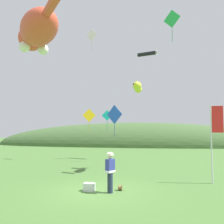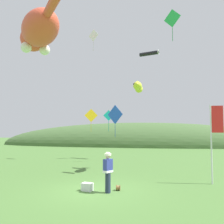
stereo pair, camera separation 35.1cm
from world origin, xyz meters
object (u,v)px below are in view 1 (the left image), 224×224
(kite_giant_cat, at_px, (37,31))
(kite_diamond_green, at_px, (172,19))
(kite_diamond_white, at_px, (92,35))
(festival_attendant, at_px, (110,171))
(kite_diamond_blue, at_px, (114,115))
(kite_diamond_gold, at_px, (89,116))
(festival_banner_pole, at_px, (214,132))
(kite_diamond_teal, at_px, (107,116))
(kite_spool, at_px, (120,188))
(kite_fish_windsock, at_px, (137,87))
(kite_tube_streamer, at_px, (148,54))
(picnic_cooler, at_px, (89,187))

(kite_giant_cat, bearing_deg, kite_diamond_green, -7.15)
(kite_diamond_green, height_order, kite_diamond_white, kite_diamond_white)
(festival_attendant, xyz_separation_m, kite_diamond_blue, (-0.71, 6.43, 2.86))
(kite_diamond_gold, xyz_separation_m, kite_diamond_blue, (3.15, -5.34, -0.24))
(festival_banner_pole, relative_size, kite_diamond_teal, 2.23)
(kite_diamond_teal, bearing_deg, kite_giant_cat, -139.60)
(kite_spool, distance_m, kite_fish_windsock, 7.74)
(festival_banner_pole, xyz_separation_m, kite_diamond_green, (-1.86, 2.26, 7.18))
(kite_fish_windsock, distance_m, kite_tube_streamer, 7.81)
(kite_diamond_green, bearing_deg, kite_diamond_teal, 134.51)
(festival_attendant, bearing_deg, kite_diamond_white, 107.53)
(kite_diamond_gold, bearing_deg, festival_banner_pole, -45.56)
(kite_diamond_gold, height_order, kite_diamond_green, kite_diamond_green)
(kite_tube_streamer, height_order, kite_diamond_blue, kite_tube_streamer)
(kite_spool, height_order, kite_giant_cat, kite_giant_cat)
(festival_attendant, distance_m, kite_diamond_teal, 10.67)
(festival_banner_pole, bearing_deg, kite_diamond_teal, 133.05)
(kite_spool, xyz_separation_m, kite_diamond_gold, (-4.25, 11.27, 3.92))
(festival_attendant, height_order, kite_diamond_gold, kite_diamond_gold)
(festival_banner_pole, height_order, kite_diamond_green, kite_diamond_green)
(kite_spool, bearing_deg, kite_diamond_blue, 100.47)
(festival_attendant, relative_size, kite_fish_windsock, 0.86)
(picnic_cooler, relative_size, kite_diamond_green, 0.26)
(kite_giant_cat, bearing_deg, festival_banner_pole, -16.69)
(kite_spool, bearing_deg, kite_diamond_green, 56.96)
(kite_tube_streamer, height_order, kite_diamond_white, kite_diamond_white)
(festival_banner_pole, height_order, kite_tube_streamer, kite_tube_streamer)
(kite_diamond_teal, distance_m, kite_diamond_white, 7.81)
(kite_diamond_teal, bearing_deg, kite_spool, -76.80)
(festival_banner_pole, distance_m, kite_diamond_white, 14.95)
(kite_diamond_blue, xyz_separation_m, kite_diamond_teal, (-1.15, 3.65, 0.12))
(kite_diamond_blue, bearing_deg, kite_spool, -79.53)
(picnic_cooler, bearing_deg, festival_banner_pole, 21.95)
(kite_diamond_gold, bearing_deg, kite_spool, -69.34)
(festival_banner_pole, bearing_deg, kite_diamond_white, 135.50)
(kite_diamond_blue, bearing_deg, kite_diamond_teal, 107.49)
(kite_diamond_blue, bearing_deg, festival_attendant, -83.72)
(kite_spool, relative_size, kite_tube_streamer, 0.13)
(kite_spool, height_order, kite_diamond_green, kite_diamond_green)
(kite_giant_cat, relative_size, kite_diamond_teal, 4.19)
(festival_attendant, xyz_separation_m, picnic_cooler, (-0.99, 0.18, -0.77))
(kite_diamond_green, bearing_deg, kite_diamond_gold, 135.92)
(kite_tube_streamer, xyz_separation_m, kite_diamond_green, (1.61, -7.50, -0.07))
(kite_tube_streamer, bearing_deg, kite_fish_windsock, -95.94)
(kite_spool, bearing_deg, picnic_cooler, -166.78)
(kite_spool, height_order, kite_diamond_teal, kite_diamond_teal)
(kite_giant_cat, xyz_separation_m, kite_diamond_teal, (4.66, 3.96, -6.18))
(picnic_cooler, height_order, kite_tube_streamer, kite_tube_streamer)
(kite_tube_streamer, relative_size, kite_diamond_green, 0.91)
(kite_tube_streamer, bearing_deg, kite_diamond_green, -77.89)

